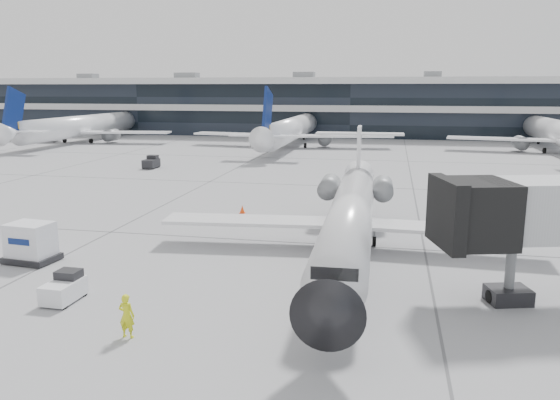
% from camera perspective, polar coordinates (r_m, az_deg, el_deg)
% --- Properties ---
extents(ground, '(220.00, 220.00, 0.00)m').
position_cam_1_polar(ground, '(33.95, -2.26, -4.25)').
color(ground, gray).
rests_on(ground, ground).
extents(terminal, '(170.00, 22.00, 10.00)m').
position_cam_1_polar(terminal, '(114.04, 7.76, 9.39)').
color(terminal, black).
rests_on(terminal, ground).
extents(bg_jet_left, '(32.00, 40.00, 9.60)m').
position_cam_1_polar(bg_jet_left, '(101.97, -19.77, 5.74)').
color(bg_jet_left, white).
rests_on(bg_jet_left, ground).
extents(bg_jet_center, '(32.00, 40.00, 9.60)m').
position_cam_1_polar(bg_jet_center, '(88.62, 1.25, 5.63)').
color(bg_jet_center, white).
rests_on(bg_jet_center, ground).
extents(bg_jet_right, '(32.00, 40.00, 9.60)m').
position_cam_1_polar(bg_jet_right, '(90.46, 27.11, 4.48)').
color(bg_jet_right, white).
rests_on(bg_jet_right, ground).
extents(regional_jet, '(22.37, 27.84, 6.44)m').
position_cam_1_polar(regional_jet, '(31.71, 7.41, -1.38)').
color(regional_jet, white).
rests_on(regional_jet, ground).
extents(ramp_worker, '(0.65, 0.45, 1.74)m').
position_cam_1_polar(ramp_worker, '(21.78, -15.73, -11.57)').
color(ramp_worker, yellow).
rests_on(ramp_worker, ground).
extents(baggage_tug, '(1.24, 2.05, 1.29)m').
position_cam_1_polar(baggage_tug, '(26.29, -21.60, -8.57)').
color(baggage_tug, white).
rests_on(baggage_tug, ground).
extents(cargo_uld, '(2.77, 2.16, 2.12)m').
position_cam_1_polar(cargo_uld, '(32.53, -24.59, -4.09)').
color(cargo_uld, black).
rests_on(cargo_uld, ground).
extents(traffic_cone, '(0.45, 0.45, 0.61)m').
position_cam_1_polar(traffic_cone, '(41.27, -3.96, -0.98)').
color(traffic_cone, '#FF440D').
rests_on(traffic_cone, ground).
extents(far_tug, '(1.39, 2.33, 1.48)m').
position_cam_1_polar(far_tug, '(66.12, -13.29, 3.83)').
color(far_tug, black).
rests_on(far_tug, ground).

